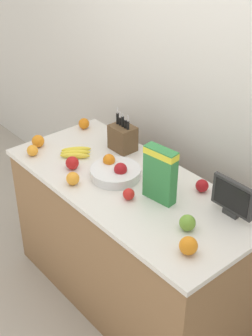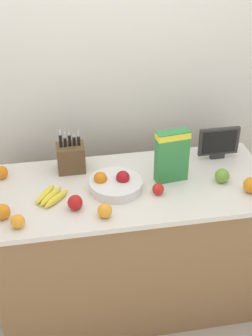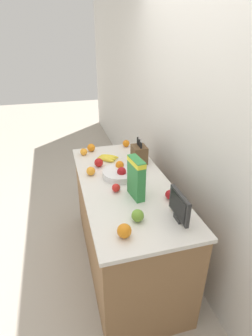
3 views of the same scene
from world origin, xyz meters
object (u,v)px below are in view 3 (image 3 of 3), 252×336
Objects in this scene: orange_by_cereal at (126,143)px; orange_near_bowl at (124,231)px; knife_block at (139,154)px; apple_near_bananas at (99,163)px; apple_leftmost at (170,195)px; cereal_box at (136,176)px; banana_bunch at (108,158)px; orange_front_center at (91,148)px; orange_front_right at (84,152)px; small_monitor at (179,206)px; orange_mid_right at (91,171)px; fruit_bowl at (120,173)px; apple_rightmost at (138,216)px; apple_middle at (116,188)px.

orange_near_bowl is at bearing -15.80° from orange_by_cereal.
apple_near_bananas is (-0.01, -0.38, -0.05)m from knife_block.
cereal_box is at bearing -113.33° from apple_leftmost.
knife_block is 0.59m from cereal_box.
knife_block is 3.40× the size of apple_near_bananas.
banana_bunch is 0.28m from orange_front_center.
cereal_box is 0.29m from apple_leftmost.
banana_bunch is 0.27m from orange_front_right.
orange_front_center is at bearing -163.59° from small_monitor.
orange_near_bowl is at bearing -0.12° from orange_front_center.
apple_leftmost is at bearing 2.51° from orange_by_cereal.
orange_mid_right is (-0.76, -0.46, -0.07)m from small_monitor.
apple_leftmost is (0.78, 0.31, 0.02)m from banana_bunch.
fruit_bowl is 4.14× the size of orange_front_right.
cereal_box is 4.05× the size of orange_mid_right.
orange_near_bowl reaches higher than orange_by_cereal.
orange_front_right is at bearing -176.18° from orange_near_bowl.
apple_rightmost is (0.18, -0.31, 0.00)m from apple_leftmost.
apple_middle is at bearing -21.40° from fruit_bowl.
fruit_bowl is 0.62m from orange_front_center.
orange_near_bowl is 1.33m from orange_front_center.
apple_middle is at bearing 25.16° from orange_mid_right.
apple_near_bananas is at bearing 146.58° from orange_mid_right.
orange_by_cereal is at bearing 93.42° from orange_front_center.
apple_middle is 0.77m from orange_front_right.
orange_mid_right is at bearing -135.69° from apple_leftmost.
cereal_box is (0.55, -0.20, 0.08)m from knife_block.
orange_front_center is at bearing -86.58° from orange_by_cereal.
knife_block is at bearing 57.92° from orange_front_right.
fruit_bowl is 3.90× the size of orange_by_cereal.
knife_block reaches higher than orange_mid_right.
orange_front_right is at bearing -155.36° from fruit_bowl.
apple_leftmost is (0.10, 0.23, -0.13)m from cereal_box.
orange_mid_right is 1.01× the size of orange_by_cereal.
orange_by_cereal reaches higher than orange_front_right.
orange_mid_right is (-0.70, -0.20, -0.00)m from apple_rightmost.
orange_front_right is at bearing -161.12° from apple_near_bananas.
cereal_box reaches higher than orange_near_bowl.
small_monitor is at bearing 21.79° from apple_near_bananas.
orange_front_right is at bearing -179.16° from orange_mid_right.
apple_rightmost is 1.03× the size of apple_near_bananas.
orange_by_cereal reaches higher than apple_leftmost.
apple_rightmost is 1.26m from orange_by_cereal.
orange_mid_right is (-0.31, -0.15, 0.01)m from apple_middle.
small_monitor is at bearing 98.78° from orange_near_bowl.
orange_near_bowl is 1.24× the size of orange_front_right.
apple_middle is 0.46m from apple_near_bananas.
small_monitor is 0.27m from apple_rightmost.
orange_mid_right reaches higher than orange_by_cereal.
apple_rightmost reaches higher than orange_mid_right.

